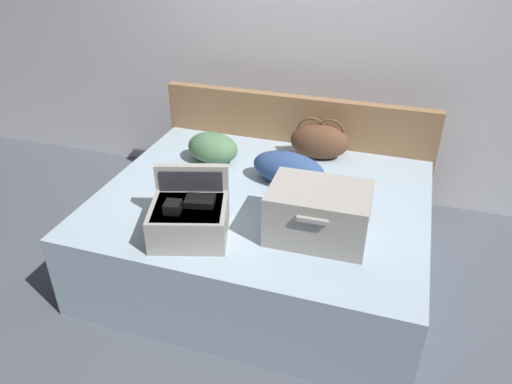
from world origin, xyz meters
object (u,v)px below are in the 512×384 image
(pillow_center_head, at_px, (213,148))
(hard_case_medium, at_px, (190,216))
(bed, at_px, (262,232))
(duffel_bag, at_px, (320,141))
(pillow_near_headboard, at_px, (288,169))
(hard_case_large, at_px, (319,213))

(pillow_center_head, bearing_deg, hard_case_medium, -75.72)
(bed, xyz_separation_m, duffel_bag, (0.23, 0.64, 0.42))
(bed, distance_m, pillow_near_headboard, 0.46)
(pillow_center_head, bearing_deg, duffel_bag, 22.48)
(bed, relative_size, hard_case_medium, 4.04)
(duffel_bag, distance_m, pillow_near_headboard, 0.45)
(pillow_near_headboard, height_order, pillow_center_head, same)
(duffel_bag, relative_size, pillow_near_headboard, 0.89)
(bed, xyz_separation_m, hard_case_large, (0.42, -0.31, 0.43))
(hard_case_medium, bearing_deg, hard_case_large, -0.02)
(hard_case_large, height_order, pillow_near_headboard, hard_case_large)
(bed, height_order, duffel_bag, duffel_bag)
(hard_case_large, distance_m, pillow_near_headboard, 0.60)
(bed, distance_m, hard_case_medium, 0.70)
(bed, relative_size, pillow_center_head, 5.51)
(duffel_bag, height_order, pillow_near_headboard, duffel_bag)
(hard_case_medium, distance_m, pillow_near_headboard, 0.81)
(pillow_center_head, bearing_deg, hard_case_large, -36.30)
(duffel_bag, bearing_deg, hard_case_medium, -112.86)
(bed, relative_size, hard_case_large, 3.73)
(hard_case_large, height_order, duffel_bag, duffel_bag)
(hard_case_large, bearing_deg, duffel_bag, 99.71)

